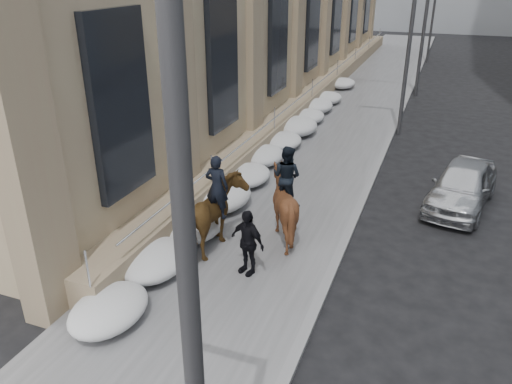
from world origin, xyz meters
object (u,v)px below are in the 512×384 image
pedestrian (247,242)px  mounted_horse_right (284,201)px  mounted_horse_left (216,215)px  car_silver (462,186)px

pedestrian → mounted_horse_right: bearing=102.4°
mounted_horse_left → mounted_horse_right: mounted_horse_left is taller
mounted_horse_left → pedestrian: 1.37m
mounted_horse_left → pedestrian: size_ratio=1.55×
mounted_horse_right → mounted_horse_left: bearing=55.4°
mounted_horse_left → car_silver: mounted_horse_left is taller
mounted_horse_left → mounted_horse_right: (1.42, 1.33, 0.04)m
pedestrian → mounted_horse_left: bearing=168.8°
mounted_horse_right → car_silver: (4.65, 4.13, -0.50)m
mounted_horse_right → pedestrian: (-0.26, -2.03, -0.24)m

